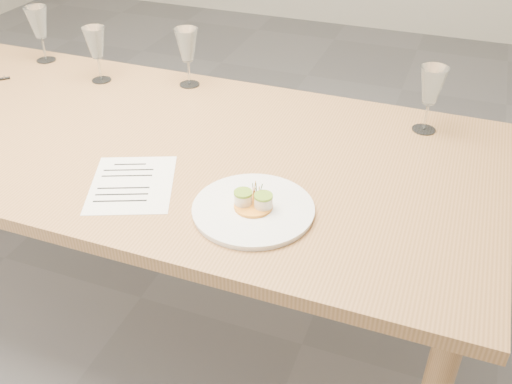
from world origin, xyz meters
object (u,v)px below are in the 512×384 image
at_px(recipe_sheet, 132,184).
at_px(wine_glass_2, 96,44).
at_px(wine_glass_1, 38,23).
at_px(wine_glass_4, 432,87).
at_px(dining_table, 117,149).
at_px(wine_glass_3, 187,46).
at_px(dinner_plate, 253,208).

distance_m(recipe_sheet, wine_glass_2, 0.75).
height_order(wine_glass_1, wine_glass_4, wine_glass_1).
bearing_deg(wine_glass_4, wine_glass_1, 177.77).
height_order(dining_table, recipe_sheet, recipe_sheet).
relative_size(recipe_sheet, wine_glass_3, 1.64).
height_order(recipe_sheet, wine_glass_1, wine_glass_1).
bearing_deg(wine_glass_2, wine_glass_1, 164.18).
xyz_separation_m(wine_glass_1, wine_glass_4, (1.51, -0.06, -0.00)).
xyz_separation_m(dining_table, wine_glass_4, (0.93, 0.35, 0.22)).
relative_size(dinner_plate, recipe_sheet, 0.91).
bearing_deg(dinner_plate, dining_table, 156.53).
xyz_separation_m(dining_table, dinner_plate, (0.58, -0.25, 0.08)).
height_order(dinner_plate, wine_glass_3, wine_glass_3).
xyz_separation_m(wine_glass_2, wine_glass_3, (0.33, 0.08, 0.01)).
bearing_deg(dinner_plate, wine_glass_3, 127.57).
distance_m(dining_table, wine_glass_1, 0.74).
bearing_deg(wine_glass_4, dinner_plate, -120.53).
xyz_separation_m(dinner_plate, wine_glass_1, (-1.15, 0.66, 0.14)).
relative_size(dining_table, wine_glass_1, 11.06).
distance_m(recipe_sheet, wine_glass_4, 0.95).
height_order(recipe_sheet, wine_glass_4, wine_glass_4).
bearing_deg(wine_glass_4, dining_table, -159.23).
xyz_separation_m(dining_table, recipe_sheet, (0.21, -0.25, 0.07)).
height_order(dinner_plate, wine_glass_2, wine_glass_2).
bearing_deg(wine_glass_1, wine_glass_2, -15.82).
bearing_deg(recipe_sheet, wine_glass_1, 117.69).
bearing_deg(wine_glass_1, wine_glass_4, -2.23).
bearing_deg(dining_table, wine_glass_1, 144.41).
distance_m(dining_table, dinner_plate, 0.63).
relative_size(dinner_plate, wine_glass_4, 1.48).
bearing_deg(wine_glass_4, wine_glass_2, -178.45).
distance_m(wine_glass_2, wine_glass_4, 1.19).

